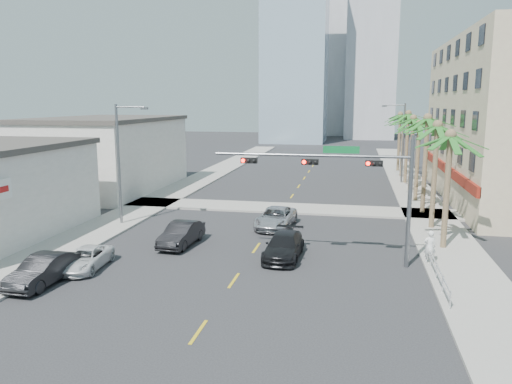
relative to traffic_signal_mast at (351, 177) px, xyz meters
The scene contains 26 objects.
ground 11.06m from the traffic_signal_mast, 126.03° to the right, with size 260.00×260.00×0.00m, color #262628.
sidewalk_right 14.44m from the traffic_signal_mast, 62.71° to the left, with size 4.00×120.00×0.15m, color gray.
sidewalk_left 22.05m from the traffic_signal_mast, 145.89° to the left, with size 4.00×120.00×0.15m, color gray.
sidewalk_cross 15.99m from the traffic_signal_mast, 112.38° to the left, with size 80.00×4.00×0.15m, color gray.
building_left_far 32.30m from the traffic_signal_mast, 141.59° to the left, with size 11.00×18.00×7.20m, color beige.
tower_far_left 90.14m from the traffic_signal_mast, 99.00° to the left, with size 14.00×14.00×48.00m, color #99B2C6.
tower_far_right 105.10m from the traffic_signal_mast, 88.20° to the left, with size 12.00×12.00×60.00m, color #ADADB2.
tower_far_center 118.45m from the traffic_signal_mast, 94.29° to the left, with size 16.00×16.00×42.00m, color #ADADB2.
traffic_signal_mast is the anchor object (origin of this frame).
palm_tree_0 7.37m from the traffic_signal_mast, 34.84° to the left, with size 4.80×4.80×7.80m.
palm_tree_1 11.18m from the traffic_signal_mast, 57.84° to the left, with size 4.80×4.80×8.16m.
palm_tree_2 15.81m from the traffic_signal_mast, 68.07° to the left, with size 4.80×4.80×8.52m.
palm_tree_3 20.59m from the traffic_signal_mast, 73.51° to the left, with size 4.80×4.80×7.80m.
palm_tree_4 25.63m from the traffic_signal_mast, 76.83° to the left, with size 4.80×4.80×8.16m.
palm_tree_5 30.72m from the traffic_signal_mast, 79.05° to the left, with size 4.80×4.80×8.52m.
palm_tree_6 35.78m from the traffic_signal_mast, 80.63° to the left, with size 4.80×4.80×7.80m.
palm_tree_7 40.93m from the traffic_signal_mast, 81.82° to the left, with size 4.80×4.80×8.16m.
streetlight_left 17.84m from the traffic_signal_mast, 160.18° to the left, with size 2.55×0.25×9.00m.
streetlight_right 30.50m from the traffic_signal_mast, 80.16° to the left, with size 2.55×0.25×9.00m.
guardrail 6.59m from the traffic_signal_mast, 23.39° to the right, with size 0.08×8.08×1.00m.
car_parked_mid 17.00m from the traffic_signal_mast, 157.43° to the right, with size 1.57×4.50×1.48m, color black.
car_parked_far 15.46m from the traffic_signal_mast, 165.24° to the right, with size 1.95×4.23×1.17m, color silver.
car_lane_left 11.62m from the traffic_signal_mast, behind, with size 1.59×4.56×1.50m, color black.
car_lane_center 10.21m from the traffic_signal_mast, 125.78° to the left, with size 2.43×5.28×1.47m, color #BCBBC0.
car_lane_right 5.77m from the traffic_signal_mast, behind, with size 2.02×4.97×1.44m, color black.
pedestrian 6.05m from the traffic_signal_mast, ahead, with size 0.69×0.45×1.88m, color white.
Camera 1 is at (5.97, -19.99, 9.17)m, focal length 35.00 mm.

